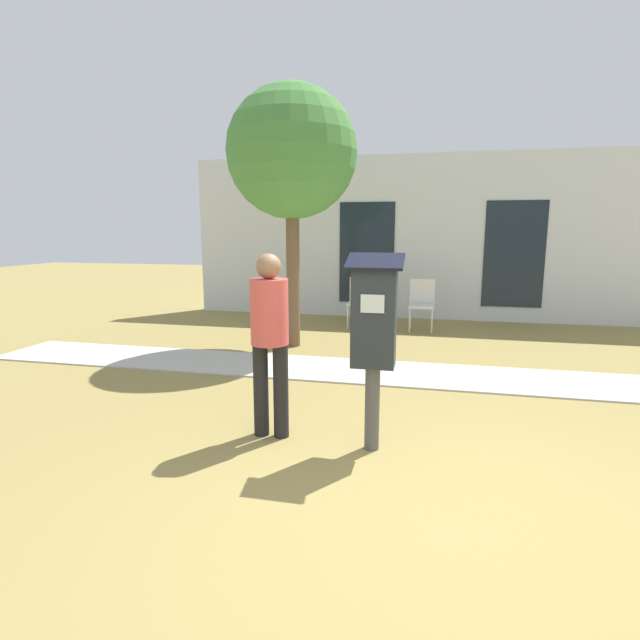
# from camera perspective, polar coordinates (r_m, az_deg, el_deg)

# --- Properties ---
(ground_plane) EXTENTS (40.00, 40.00, 0.00)m
(ground_plane) POSITION_cam_1_polar(r_m,az_deg,el_deg) (3.51, 12.91, -20.37)
(ground_plane) COLOR olive
(sidewalk) EXTENTS (12.00, 1.10, 0.02)m
(sidewalk) POSITION_cam_1_polar(r_m,az_deg,el_deg) (6.29, 13.00, -6.20)
(sidewalk) COLOR #B7B2A8
(sidewalk) RESTS_ON ground
(building_facade) EXTENTS (10.00, 0.26, 3.20)m
(building_facade) POSITION_cam_1_polar(r_m,az_deg,el_deg) (10.18, 13.41, 9.09)
(building_facade) COLOR silver
(building_facade) RESTS_ON ground
(parking_meter) EXTENTS (0.44, 0.31, 1.59)m
(parking_meter) POSITION_cam_1_polar(r_m,az_deg,el_deg) (3.94, 6.17, -0.81)
(parking_meter) COLOR #4C4C4C
(parking_meter) RESTS_ON ground
(person_standing) EXTENTS (0.32, 0.32, 1.58)m
(person_standing) POSITION_cam_1_polar(r_m,az_deg,el_deg) (4.21, -5.76, -1.29)
(person_standing) COLOR black
(person_standing) RESTS_ON ground
(outdoor_chair_left) EXTENTS (0.44, 0.44, 0.90)m
(outdoor_chair_left) POSITION_cam_1_polar(r_m,az_deg,el_deg) (9.18, 4.66, 2.53)
(outdoor_chair_left) COLOR silver
(outdoor_chair_left) RESTS_ON ground
(outdoor_chair_middle) EXTENTS (0.44, 0.44, 0.90)m
(outdoor_chair_middle) POSITION_cam_1_polar(r_m,az_deg,el_deg) (9.02, 11.56, 2.21)
(outdoor_chair_middle) COLOR silver
(outdoor_chair_middle) RESTS_ON ground
(tree) EXTENTS (1.90, 1.90, 3.82)m
(tree) POSITION_cam_1_polar(r_m,az_deg,el_deg) (7.59, -3.24, 18.43)
(tree) COLOR brown
(tree) RESTS_ON ground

